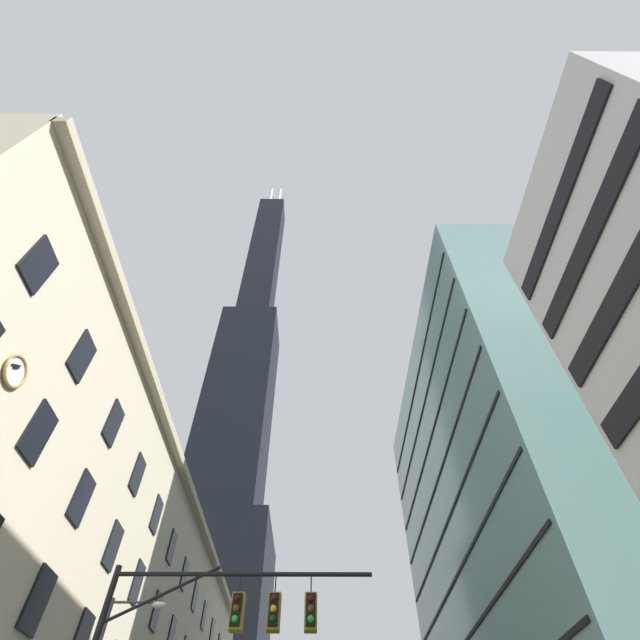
{
  "coord_description": "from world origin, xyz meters",
  "views": [
    {
      "loc": [
        -0.07,
        -11.69,
        1.81
      ],
      "look_at": [
        0.1,
        18.64,
        37.8
      ],
      "focal_mm": 25.34,
      "sensor_mm": 36.0,
      "label": 1
    }
  ],
  "objects": [
    {
      "name": "traffic_signal_mast",
      "position": [
        -3.09,
        4.44,
        5.99
      ],
      "size": [
        8.63,
        0.63,
        7.92
      ],
      "color": "black",
      "rests_on": "sidewalk_left"
    },
    {
      "name": "glass_office_midrise",
      "position": [
        20.22,
        26.97,
        20.19
      ],
      "size": [
        18.55,
        36.32,
        40.38
      ],
      "color": "gray",
      "rests_on": "ground"
    },
    {
      "name": "dark_skyscraper",
      "position": [
        -21.18,
        82.86,
        64.42
      ],
      "size": [
        23.5,
        23.5,
        214.06
      ],
      "color": "black",
      "rests_on": "ground"
    }
  ]
}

